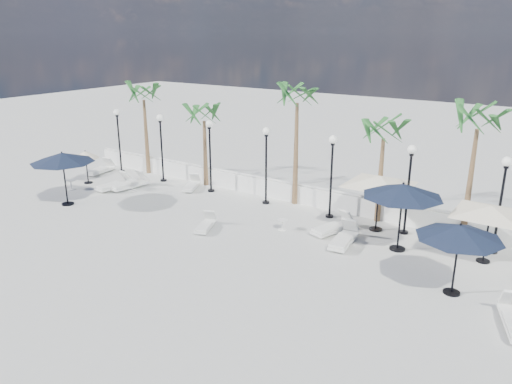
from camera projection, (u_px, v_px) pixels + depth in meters
The scene contains 30 objects.
ground at pixel (178, 248), 19.83m from camera, with size 100.00×100.00×0.00m, color #B0B0AB.
balustrade at pixel (276, 189), 25.61m from camera, with size 26.00×0.30×1.01m.
lamppost_0 at pixel (118, 132), 29.76m from camera, with size 0.36×0.36×3.84m.
lamppost_1 at pixel (161, 138), 27.91m from camera, with size 0.36×0.36×3.84m.
lamppost_2 at pixel (210, 146), 26.05m from camera, with size 0.36×0.36×3.84m.
lamppost_3 at pixel (266, 155), 24.20m from camera, with size 0.36×0.36×3.84m.
lamppost_4 at pixel (332, 165), 22.35m from camera, with size 0.36×0.36×3.84m.
lamppost_5 at pixel (409, 177), 20.50m from camera, with size 0.36×0.36×3.84m.
lamppost_6 at pixel (502, 192), 18.64m from camera, with size 0.36×0.36×3.84m.
palm_0 at pixel (144, 98), 28.97m from camera, with size 2.60×2.60×5.50m.
palm_1 at pixel (204, 118), 26.83m from camera, with size 2.60×2.60×4.70m.
palm_2 at pixel (297, 100), 23.39m from camera, with size 2.60×2.60×6.10m.
palm_3 at pixel (384, 135), 21.47m from camera, with size 2.60×2.60×4.90m.
palm_4 at pixel (478, 126), 19.28m from camera, with size 2.60×2.60×5.70m.
lounger_0 at pixel (129, 184), 27.23m from camera, with size 1.03×2.25×0.81m.
lounger_1 at pixel (101, 169), 30.16m from camera, with size 0.93×2.08×0.75m.
lounger_2 at pixel (114, 184), 27.15m from camera, with size 0.86×2.12×0.77m.
lounger_3 at pixel (191, 185), 27.13m from camera, with size 1.22×1.82×0.65m.
lounger_4 at pixel (344, 238), 20.07m from camera, with size 0.92×2.15×0.78m.
lounger_5 at pixel (206, 225), 21.64m from camera, with size 1.09×1.71×0.61m.
lounger_6 at pixel (333, 227), 21.26m from camera, with size 1.27×2.19×0.78m.
side_table_0 at pixel (71, 184), 27.04m from camera, with size 0.56×0.56×0.55m.
side_table_1 at pixel (132, 184), 26.92m from camera, with size 0.58×0.58×0.56m.
side_table_2 at pixel (282, 224), 21.56m from camera, with size 0.47×0.47×0.46m.
parasol_navy_left at pixel (62, 158), 24.07m from camera, with size 3.06×3.06×2.70m.
parasol_navy_mid at pixel (403, 191), 18.94m from camera, with size 3.10×3.10×2.77m.
parasol_navy_right at pixel (460, 232), 15.74m from camera, with size 2.75×2.75×2.47m.
parasol_cream_sq_a at pixel (491, 206), 17.97m from camera, with size 4.87×4.87×2.39m.
parasol_cream_sq_b at pixel (380, 176), 20.89m from camera, with size 5.23×5.23×2.62m.
parasol_cream_small at pixel (85, 155), 27.79m from camera, with size 1.55×1.55×1.90m.
Camera 1 is at (12.71, -13.37, 8.22)m, focal length 35.00 mm.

